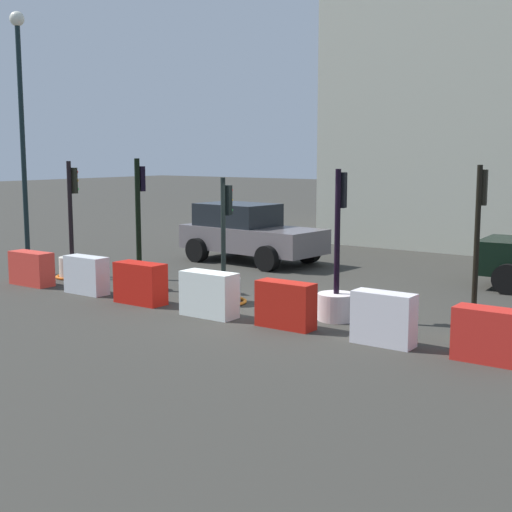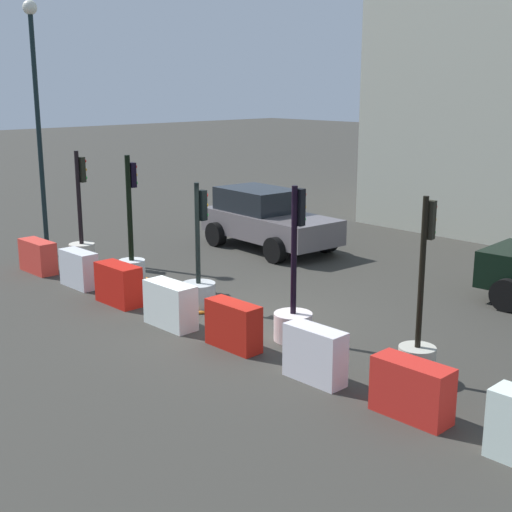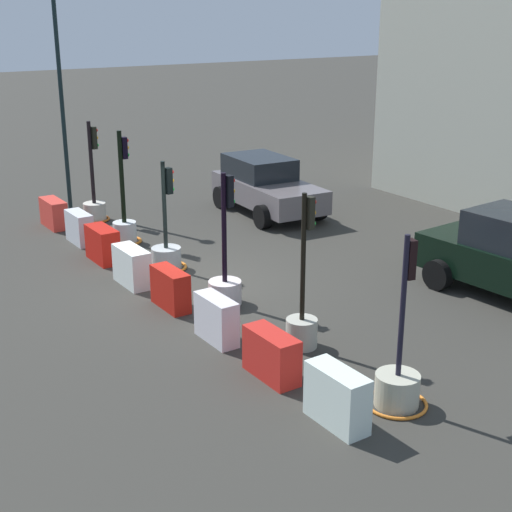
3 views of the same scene
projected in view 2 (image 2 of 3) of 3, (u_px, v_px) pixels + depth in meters
The scene contains 15 objects.
ground_plane at pixel (248, 322), 13.62m from camera, with size 120.00×120.00×0.00m, color #34332E.
traffic_light_0 at pixel (82, 246), 17.98m from camera, with size 0.84×0.84×2.88m.
traffic_light_1 at pixel (132, 263), 16.14m from camera, with size 0.87×0.87×2.96m.
traffic_light_2 at pixel (199, 290), 14.44m from camera, with size 0.96×0.96×2.59m.
traffic_light_3 at pixel (293, 314), 12.59m from camera, with size 0.69×0.69×2.79m.
traffic_light_4 at pixel (418, 347), 10.86m from camera, with size 0.58×0.58×2.89m.
construction_barrier_0 at pixel (38, 256), 17.18m from camera, with size 1.15×0.46×0.79m.
construction_barrier_1 at pixel (79, 269), 15.93m from camera, with size 1.05×0.42×0.83m.
construction_barrier_2 at pixel (119, 284), 14.68m from camera, with size 1.11×0.49×0.85m.
construction_barrier_3 at pixel (170, 305), 13.30m from camera, with size 1.12×0.47×0.85m.
construction_barrier_4 at pixel (233, 325), 12.20m from camera, with size 1.08×0.41×0.83m.
construction_barrier_5 at pixel (315, 354), 10.84m from camera, with size 1.03×0.40×0.86m.
construction_barrier_6 at pixel (412, 390), 9.66m from camera, with size 1.13×0.46×0.81m.
car_grey_saloon at pixel (267, 219), 19.61m from camera, with size 4.25×2.35×1.64m.
street_lamp_post at pixel (36, 97), 17.98m from camera, with size 0.36×0.36×6.52m.
Camera 2 is at (9.50, -8.77, 4.48)m, focal length 49.42 mm.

